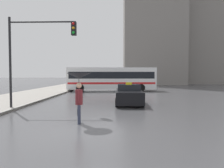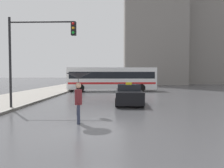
# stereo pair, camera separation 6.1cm
# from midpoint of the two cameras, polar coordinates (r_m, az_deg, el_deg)

# --- Properties ---
(ground_plane) EXTENTS (300.00, 300.00, 0.00)m
(ground_plane) POSITION_cam_midpoint_polar(r_m,az_deg,el_deg) (8.61, -5.40, -11.78)
(ground_plane) COLOR #424244
(taxi) EXTENTS (1.91, 4.56, 1.57)m
(taxi) POSITION_cam_midpoint_polar(r_m,az_deg,el_deg) (15.84, 4.51, -2.79)
(taxi) COLOR black
(taxi) RESTS_ON ground_plane
(city_bus) EXTENTS (11.39, 3.40, 3.02)m
(city_bus) POSITION_cam_midpoint_polar(r_m,az_deg,el_deg) (28.21, -0.00, 1.57)
(city_bus) COLOR silver
(city_bus) RESTS_ON ground_plane
(pedestrian_with_umbrella) EXTENTS (1.07, 1.07, 2.19)m
(pedestrian_with_umbrella) POSITION_cam_midpoint_polar(r_m,az_deg,el_deg) (9.46, -8.61, 0.33)
(pedestrian_with_umbrella) COLOR #2D3347
(pedestrian_with_umbrella) RESTS_ON ground_plane
(traffic_light) EXTENTS (4.07, 0.38, 5.54)m
(traffic_light) POSITION_cam_midpoint_polar(r_m,az_deg,el_deg) (13.92, -18.95, 9.64)
(traffic_light) COLOR black
(traffic_light) RESTS_ON ground_plane
(building_tower_near) EXTENTS (12.55, 13.70, 31.03)m
(building_tower_near) POSITION_cam_midpoint_polar(r_m,az_deg,el_deg) (52.52, 10.48, 17.19)
(building_tower_near) COLOR gray
(building_tower_near) RESTS_ON ground_plane
(building_tower_far) EXTENTS (10.36, 10.02, 31.15)m
(building_tower_far) POSITION_cam_midpoint_polar(r_m,az_deg,el_deg) (58.20, 21.88, 15.64)
(building_tower_far) COLOR gray
(building_tower_far) RESTS_ON ground_plane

